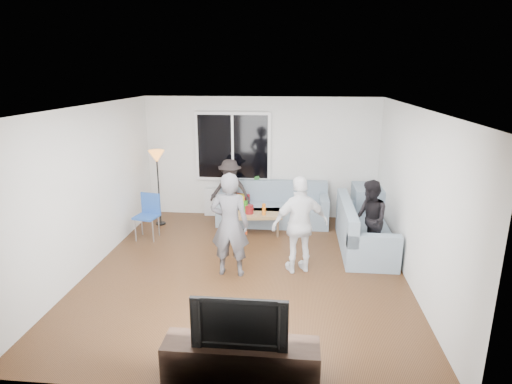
# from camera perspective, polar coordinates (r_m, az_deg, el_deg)

# --- Properties ---
(floor) EXTENTS (5.00, 5.50, 0.04)m
(floor) POSITION_cam_1_polar(r_m,az_deg,el_deg) (6.93, -1.33, -10.69)
(floor) COLOR #56351C
(floor) RESTS_ON ground
(ceiling) EXTENTS (5.00, 5.50, 0.04)m
(ceiling) POSITION_cam_1_polar(r_m,az_deg,el_deg) (6.22, -1.48, 11.63)
(ceiling) COLOR white
(ceiling) RESTS_ON ground
(wall_back) EXTENTS (5.00, 0.04, 2.60)m
(wall_back) POSITION_cam_1_polar(r_m,az_deg,el_deg) (9.13, 0.70, 4.64)
(wall_back) COLOR silver
(wall_back) RESTS_ON ground
(wall_front) EXTENTS (5.00, 0.04, 2.60)m
(wall_front) POSITION_cam_1_polar(r_m,az_deg,el_deg) (3.90, -6.41, -11.44)
(wall_front) COLOR silver
(wall_front) RESTS_ON ground
(wall_left) EXTENTS (0.04, 5.50, 2.60)m
(wall_left) POSITION_cam_1_polar(r_m,az_deg,el_deg) (7.19, -21.75, 0.40)
(wall_left) COLOR silver
(wall_left) RESTS_ON ground
(wall_right) EXTENTS (0.04, 5.50, 2.60)m
(wall_right) POSITION_cam_1_polar(r_m,az_deg,el_deg) (6.64, 20.72, -0.72)
(wall_right) COLOR silver
(wall_right) RESTS_ON ground
(window_frame) EXTENTS (1.62, 0.06, 1.47)m
(window_frame) POSITION_cam_1_polar(r_m,az_deg,el_deg) (9.08, -3.14, 6.16)
(window_frame) COLOR white
(window_frame) RESTS_ON wall_back
(window_glass) EXTENTS (1.50, 0.02, 1.35)m
(window_glass) POSITION_cam_1_polar(r_m,az_deg,el_deg) (9.04, -3.18, 6.12)
(window_glass) COLOR black
(window_glass) RESTS_ON window_frame
(window_mullion) EXTENTS (0.05, 0.03, 1.35)m
(window_mullion) POSITION_cam_1_polar(r_m,az_deg,el_deg) (9.03, -3.19, 6.11)
(window_mullion) COLOR white
(window_mullion) RESTS_ON window_frame
(radiator) EXTENTS (1.30, 0.12, 0.62)m
(radiator) POSITION_cam_1_polar(r_m,az_deg,el_deg) (9.33, -3.06, -1.41)
(radiator) COLOR silver
(radiator) RESTS_ON floor
(potted_plant) EXTENTS (0.18, 0.15, 0.32)m
(potted_plant) POSITION_cam_1_polar(r_m,az_deg,el_deg) (9.11, -0.06, 1.28)
(potted_plant) COLOR #2E6F2C
(potted_plant) RESTS_ON radiator
(vase) EXTENTS (0.20, 0.20, 0.19)m
(vase) POSITION_cam_1_polar(r_m,az_deg,el_deg) (9.22, -4.39, 0.97)
(vase) COLOR silver
(vase) RESTS_ON radiator
(sofa_back_section) EXTENTS (2.30, 0.85, 0.85)m
(sofa_back_section) POSITION_cam_1_polar(r_m,az_deg,el_deg) (8.84, 2.27, -1.60)
(sofa_back_section) COLOR gray
(sofa_back_section) RESTS_ON floor
(sofa_right_section) EXTENTS (2.00, 0.85, 0.85)m
(sofa_right_section) POSITION_cam_1_polar(r_m,az_deg,el_deg) (7.81, 14.56, -4.53)
(sofa_right_section) COLOR gray
(sofa_right_section) RESTS_ON floor
(sofa_corner) EXTENTS (0.85, 0.85, 0.85)m
(sofa_corner) POSITION_cam_1_polar(r_m,az_deg,el_deg) (8.98, 15.65, -1.93)
(sofa_corner) COLOR gray
(sofa_corner) RESTS_ON floor
(cushion_yellow) EXTENTS (0.42, 0.36, 0.14)m
(cushion_yellow) POSITION_cam_1_polar(r_m,az_deg,el_deg) (8.88, -2.78, -0.96)
(cushion_yellow) COLOR gold
(cushion_yellow) RESTS_ON sofa_back_section
(cushion_red) EXTENTS (0.43, 0.39, 0.13)m
(cushion_red) POSITION_cam_1_polar(r_m,az_deg,el_deg) (8.94, -2.29, -0.83)
(cushion_red) COLOR maroon
(cushion_red) RESTS_ON sofa_back_section
(coffee_table) EXTENTS (1.17, 0.74, 0.40)m
(coffee_table) POSITION_cam_1_polar(r_m,az_deg,el_deg) (8.44, -0.35, -4.07)
(coffee_table) COLOR tan
(coffee_table) RESTS_ON floor
(pitcher) EXTENTS (0.17, 0.17, 0.17)m
(pitcher) POSITION_cam_1_polar(r_m,az_deg,el_deg) (8.28, -0.92, -2.37)
(pitcher) COLOR maroon
(pitcher) RESTS_ON coffee_table
(side_chair) EXTENTS (0.47, 0.47, 0.86)m
(side_chair) POSITION_cam_1_polar(r_m,az_deg,el_deg) (8.28, -14.61, -3.32)
(side_chair) COLOR #264FA5
(side_chair) RESTS_ON floor
(floor_lamp) EXTENTS (0.32, 0.32, 1.56)m
(floor_lamp) POSITION_cam_1_polar(r_m,az_deg,el_deg) (8.89, -13.05, 0.47)
(floor_lamp) COLOR orange
(floor_lamp) RESTS_ON floor
(player_left) EXTENTS (0.62, 0.42, 1.65)m
(player_left) POSITION_cam_1_polar(r_m,az_deg,el_deg) (6.50, -3.56, -4.46)
(player_left) COLOR #4E4D52
(player_left) RESTS_ON floor
(player_right) EXTENTS (0.99, 0.66, 1.56)m
(player_right) POSITION_cam_1_polar(r_m,az_deg,el_deg) (6.64, 6.00, -4.45)
(player_right) COLOR silver
(player_right) RESTS_ON floor
(spectator_right) EXTENTS (0.61, 0.73, 1.36)m
(spectator_right) POSITION_cam_1_polar(r_m,az_deg,el_deg) (7.38, 15.13, -3.67)
(spectator_right) COLOR black
(spectator_right) RESTS_ON floor
(spectator_back) EXTENTS (0.93, 0.62, 1.35)m
(spectator_back) POSITION_cam_1_polar(r_m,az_deg,el_deg) (8.90, -3.53, 0.16)
(spectator_back) COLOR black
(spectator_back) RESTS_ON floor
(tv_console) EXTENTS (1.60, 0.40, 0.44)m
(tv_console) POSITION_cam_1_polar(r_m,az_deg,el_deg) (4.67, -2.05, -21.94)
(tv_console) COLOR #37261B
(tv_console) RESTS_ON floor
(television) EXTENTS (0.96, 0.13, 0.55)m
(television) POSITION_cam_1_polar(r_m,az_deg,el_deg) (4.38, -2.12, -16.80)
(television) COLOR black
(television) RESTS_ON tv_console
(bottle_a) EXTENTS (0.07, 0.07, 0.25)m
(bottle_a) POSITION_cam_1_polar(r_m,az_deg,el_deg) (8.45, -2.02, -1.73)
(bottle_a) COLOR #BD360B
(bottle_a) RESTS_ON coffee_table
(bottle_b) EXTENTS (0.08, 0.08, 0.26)m
(bottle_b) POSITION_cam_1_polar(r_m,az_deg,el_deg) (8.27, -1.39, -2.08)
(bottle_b) COLOR #257715
(bottle_b) RESTS_ON coffee_table
(bottle_d) EXTENTS (0.07, 0.07, 0.22)m
(bottle_d) POSITION_cam_1_polar(r_m,az_deg,el_deg) (8.20, 1.08, -2.37)
(bottle_d) COLOR orange
(bottle_d) RESTS_ON coffee_table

